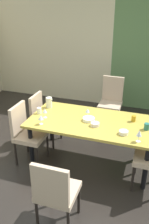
{
  "coord_description": "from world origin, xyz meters",
  "views": [
    {
      "loc": [
        1.31,
        -2.79,
        2.52
      ],
      "look_at": [
        0.19,
        0.51,
        0.85
      ],
      "focal_mm": 40.0,
      "sensor_mm": 36.0,
      "label": 1
    }
  ],
  "objects_px": {
    "cup_near_window": "(147,127)",
    "cup_west": "(39,111)",
    "dining_table": "(92,125)",
    "chair_head_near": "(55,191)",
    "chair_head_far": "(111,99)",
    "pitcher_north": "(49,102)",
    "wine_glass_right": "(139,133)",
    "wine_glass_center": "(45,111)",
    "chair_left_far": "(43,116)",
    "wine_glass_front": "(88,111)",
    "wine_glass_left": "(41,118)",
    "serving_bowl_near_shelf": "(95,124)",
    "serving_bowl_south": "(124,132)",
    "serving_bowl_corner": "(89,119)",
    "chair_left_near": "(26,131)",
    "cup_rear": "(134,119)"
  },
  "relations": [
    {
      "from": "cup_near_window",
      "to": "cup_west",
      "type": "distance_m",
      "value": 1.69
    },
    {
      "from": "dining_table",
      "to": "chair_head_near",
      "type": "distance_m",
      "value": 1.38
    },
    {
      "from": "chair_head_far",
      "to": "chair_head_near",
      "type": "relative_size",
      "value": 1.06
    },
    {
      "from": "cup_west",
      "to": "pitcher_north",
      "type": "bearing_deg",
      "value": 78.63
    },
    {
      "from": "chair_head_near",
      "to": "wine_glass_right",
      "type": "bearing_deg",
      "value": 52.05
    },
    {
      "from": "wine_glass_center",
      "to": "chair_left_far",
      "type": "bearing_deg",
      "value": 120.59
    },
    {
      "from": "chair_left_far",
      "to": "wine_glass_center",
      "type": "height_order",
      "value": "chair_left_far"
    },
    {
      "from": "chair_head_near",
      "to": "wine_glass_right",
      "type": "relative_size",
      "value": 5.57
    },
    {
      "from": "wine_glass_front",
      "to": "pitcher_north",
      "type": "distance_m",
      "value": 0.73
    },
    {
      "from": "wine_glass_left",
      "to": "wine_glass_front",
      "type": "distance_m",
      "value": 0.75
    },
    {
      "from": "wine_glass_left",
      "to": "cup_west",
      "type": "height_order",
      "value": "wine_glass_left"
    },
    {
      "from": "chair_head_near",
      "to": "serving_bowl_near_shelf",
      "type": "bearing_deg",
      "value": 84.04
    },
    {
      "from": "serving_bowl_south",
      "to": "wine_glass_center",
      "type": "bearing_deg",
      "value": 174.7
    },
    {
      "from": "wine_glass_front",
      "to": "pitcher_north",
      "type": "xyz_separation_m",
      "value": [
        -0.72,
        0.12,
        -0.0
      ]
    },
    {
      "from": "serving_bowl_south",
      "to": "serving_bowl_corner",
      "type": "bearing_deg",
      "value": 157.23
    },
    {
      "from": "chair_left_far",
      "to": "wine_glass_right",
      "type": "xyz_separation_m",
      "value": [
        1.72,
        -0.68,
        0.34
      ]
    },
    {
      "from": "wine_glass_left",
      "to": "serving_bowl_near_shelf",
      "type": "relative_size",
      "value": 1.15
    },
    {
      "from": "chair_left_far",
      "to": "cup_west",
      "type": "distance_m",
      "value": 0.43
    },
    {
      "from": "wine_glass_right",
      "to": "pitcher_north",
      "type": "distance_m",
      "value": 1.68
    },
    {
      "from": "chair_left_far",
      "to": "chair_left_near",
      "type": "bearing_deg",
      "value": -0.55
    },
    {
      "from": "wine_glass_left",
      "to": "cup_rear",
      "type": "relative_size",
      "value": 1.57
    },
    {
      "from": "cup_near_window",
      "to": "cup_west",
      "type": "xyz_separation_m",
      "value": [
        -1.69,
        -0.01,
        0.0
      ]
    },
    {
      "from": "wine_glass_front",
      "to": "wine_glass_center",
      "type": "bearing_deg",
      "value": -157.58
    },
    {
      "from": "chair_head_far",
      "to": "pitcher_north",
      "type": "height_order",
      "value": "chair_head_far"
    },
    {
      "from": "chair_head_far",
      "to": "cup_near_window",
      "type": "height_order",
      "value": "chair_head_far"
    },
    {
      "from": "dining_table",
      "to": "chair_left_near",
      "type": "bearing_deg",
      "value": -162.89
    },
    {
      "from": "serving_bowl_near_shelf",
      "to": "pitcher_north",
      "type": "height_order",
      "value": "pitcher_north"
    },
    {
      "from": "wine_glass_center",
      "to": "cup_west",
      "type": "height_order",
      "value": "wine_glass_center"
    },
    {
      "from": "wine_glass_right",
      "to": "pitcher_north",
      "type": "xyz_separation_m",
      "value": [
        -1.56,
        0.63,
        -0.03
      ]
    },
    {
      "from": "wine_glass_right",
      "to": "cup_near_window",
      "type": "height_order",
      "value": "wine_glass_right"
    },
    {
      "from": "wine_glass_center",
      "to": "serving_bowl_corner",
      "type": "distance_m",
      "value": 0.69
    },
    {
      "from": "dining_table",
      "to": "chair_left_far",
      "type": "xyz_separation_m",
      "value": [
        -0.99,
        0.31,
        -0.14
      ]
    },
    {
      "from": "dining_table",
      "to": "chair_left_far",
      "type": "distance_m",
      "value": 1.05
    },
    {
      "from": "dining_table",
      "to": "cup_west",
      "type": "height_order",
      "value": "cup_west"
    },
    {
      "from": "chair_left_near",
      "to": "cup_near_window",
      "type": "xyz_separation_m",
      "value": [
        1.8,
        0.3,
        0.24
      ]
    },
    {
      "from": "chair_left_far",
      "to": "cup_near_window",
      "type": "distance_m",
      "value": 1.84
    },
    {
      "from": "chair_head_near",
      "to": "wine_glass_left",
      "type": "height_order",
      "value": "chair_head_near"
    },
    {
      "from": "wine_glass_front",
      "to": "dining_table",
      "type": "bearing_deg",
      "value": -48.12
    },
    {
      "from": "chair_head_far",
      "to": "cup_near_window",
      "type": "xyz_separation_m",
      "value": [
        0.77,
        -1.39,
        0.23
      ]
    },
    {
      "from": "wine_glass_right",
      "to": "wine_glass_left",
      "type": "bearing_deg",
      "value": 178.82
    },
    {
      "from": "serving_bowl_corner",
      "to": "wine_glass_right",
      "type": "bearing_deg",
      "value": -25.23
    },
    {
      "from": "chair_left_near",
      "to": "wine_glass_center",
      "type": "relative_size",
      "value": 6.28
    },
    {
      "from": "wine_glass_left",
      "to": "serving_bowl_corner",
      "type": "height_order",
      "value": "wine_glass_left"
    },
    {
      "from": "chair_head_far",
      "to": "wine_glass_left",
      "type": "distance_m",
      "value": 1.9
    },
    {
      "from": "pitcher_north",
      "to": "serving_bowl_near_shelf",
      "type": "bearing_deg",
      "value": -23.24
    },
    {
      "from": "chair_head_far",
      "to": "serving_bowl_corner",
      "type": "relative_size",
      "value": 5.38
    },
    {
      "from": "chair_head_near",
      "to": "serving_bowl_south",
      "type": "bearing_deg",
      "value": 63.44
    },
    {
      "from": "chair_head_far",
      "to": "chair_left_far",
      "type": "height_order",
      "value": "chair_head_far"
    },
    {
      "from": "cup_near_window",
      "to": "wine_glass_left",
      "type": "bearing_deg",
      "value": -167.38
    },
    {
      "from": "chair_left_near",
      "to": "cup_west",
      "type": "xyz_separation_m",
      "value": [
        0.11,
        0.29,
        0.25
      ]
    }
  ]
}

